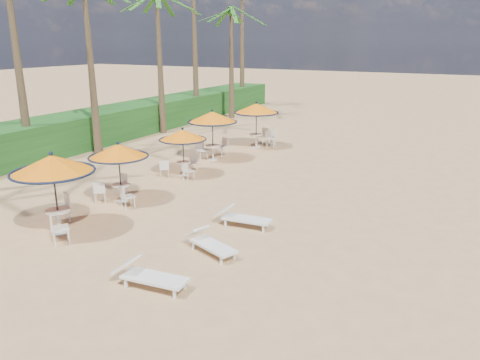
{
  "coord_description": "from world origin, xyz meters",
  "views": [
    {
      "loc": [
        6.44,
        -9.16,
        5.74
      ],
      "look_at": [
        -0.58,
        4.2,
        1.2
      ],
      "focal_mm": 35.0,
      "sensor_mm": 36.0,
      "label": 1
    }
  ],
  "objects_px": {
    "station_1": "(118,158)",
    "station_0": "(53,171)",
    "station_3": "(212,121)",
    "lounger_near": "(147,275)",
    "station_2": "(183,141)",
    "station_4": "(258,114)",
    "lounger_mid": "(209,242)",
    "lounger_far": "(241,217)"
  },
  "relations": [
    {
      "from": "station_1",
      "to": "lounger_near",
      "type": "height_order",
      "value": "station_1"
    },
    {
      "from": "station_2",
      "to": "lounger_far",
      "type": "distance_m",
      "value": 6.41
    },
    {
      "from": "station_2",
      "to": "lounger_near",
      "type": "bearing_deg",
      "value": -60.84
    },
    {
      "from": "station_2",
      "to": "lounger_far",
      "type": "relative_size",
      "value": 1.15
    },
    {
      "from": "station_1",
      "to": "station_0",
      "type": "bearing_deg",
      "value": -84.29
    },
    {
      "from": "station_3",
      "to": "lounger_near",
      "type": "height_order",
      "value": "station_3"
    },
    {
      "from": "station_2",
      "to": "station_3",
      "type": "relative_size",
      "value": 0.85
    },
    {
      "from": "station_0",
      "to": "station_2",
      "type": "bearing_deg",
      "value": 91.53
    },
    {
      "from": "station_2",
      "to": "station_4",
      "type": "relative_size",
      "value": 0.84
    },
    {
      "from": "station_2",
      "to": "station_3",
      "type": "bearing_deg",
      "value": 96.61
    },
    {
      "from": "station_3",
      "to": "lounger_near",
      "type": "distance_m",
      "value": 12.67
    },
    {
      "from": "station_2",
      "to": "station_1",
      "type": "bearing_deg",
      "value": -91.81
    },
    {
      "from": "station_4",
      "to": "lounger_far",
      "type": "relative_size",
      "value": 1.36
    },
    {
      "from": "lounger_mid",
      "to": "lounger_near",
      "type": "bearing_deg",
      "value": -76.33
    },
    {
      "from": "lounger_mid",
      "to": "station_3",
      "type": "bearing_deg",
      "value": 141.48
    },
    {
      "from": "station_0",
      "to": "lounger_mid",
      "type": "bearing_deg",
      "value": 11.32
    },
    {
      "from": "lounger_mid",
      "to": "station_1",
      "type": "bearing_deg",
      "value": 178.32
    },
    {
      "from": "station_0",
      "to": "lounger_mid",
      "type": "xyz_separation_m",
      "value": [
        4.81,
        0.96,
        -1.67
      ]
    },
    {
      "from": "station_3",
      "to": "station_4",
      "type": "relative_size",
      "value": 0.99
    },
    {
      "from": "station_1",
      "to": "station_2",
      "type": "distance_m",
      "value": 3.92
    },
    {
      "from": "station_0",
      "to": "station_2",
      "type": "distance_m",
      "value": 7.05
    },
    {
      "from": "station_2",
      "to": "station_3",
      "type": "xyz_separation_m",
      "value": [
        -0.36,
        3.09,
        0.35
      ]
    },
    {
      "from": "lounger_far",
      "to": "lounger_mid",
      "type": "bearing_deg",
      "value": -92.64
    },
    {
      "from": "station_4",
      "to": "lounger_near",
      "type": "height_order",
      "value": "station_4"
    },
    {
      "from": "lounger_far",
      "to": "station_4",
      "type": "bearing_deg",
      "value": 107.6
    },
    {
      "from": "station_3",
      "to": "lounger_far",
      "type": "relative_size",
      "value": 1.35
    },
    {
      "from": "station_1",
      "to": "station_4",
      "type": "bearing_deg",
      "value": 87.15
    },
    {
      "from": "lounger_mid",
      "to": "lounger_far",
      "type": "height_order",
      "value": "lounger_far"
    },
    {
      "from": "station_0",
      "to": "station_1",
      "type": "distance_m",
      "value": 3.16
    },
    {
      "from": "station_2",
      "to": "lounger_near",
      "type": "height_order",
      "value": "station_2"
    },
    {
      "from": "lounger_near",
      "to": "lounger_mid",
      "type": "bearing_deg",
      "value": 76.96
    },
    {
      "from": "station_1",
      "to": "lounger_mid",
      "type": "height_order",
      "value": "station_1"
    },
    {
      "from": "station_1",
      "to": "lounger_far",
      "type": "height_order",
      "value": "station_1"
    },
    {
      "from": "station_0",
      "to": "lounger_near",
      "type": "height_order",
      "value": "station_0"
    },
    {
      "from": "station_0",
      "to": "station_4",
      "type": "bearing_deg",
      "value": 89.1
    },
    {
      "from": "station_0",
      "to": "lounger_near",
      "type": "bearing_deg",
      "value": -16.99
    },
    {
      "from": "station_1",
      "to": "station_3",
      "type": "height_order",
      "value": "station_3"
    },
    {
      "from": "lounger_near",
      "to": "station_1",
      "type": "bearing_deg",
      "value": 131.41
    },
    {
      "from": "station_4",
      "to": "lounger_mid",
      "type": "bearing_deg",
      "value": -70.21
    },
    {
      "from": "station_0",
      "to": "lounger_mid",
      "type": "height_order",
      "value": "station_0"
    },
    {
      "from": "station_4",
      "to": "lounger_far",
      "type": "distance_m",
      "value": 11.66
    },
    {
      "from": "lounger_far",
      "to": "station_1",
      "type": "bearing_deg",
      "value": 174.42
    }
  ]
}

